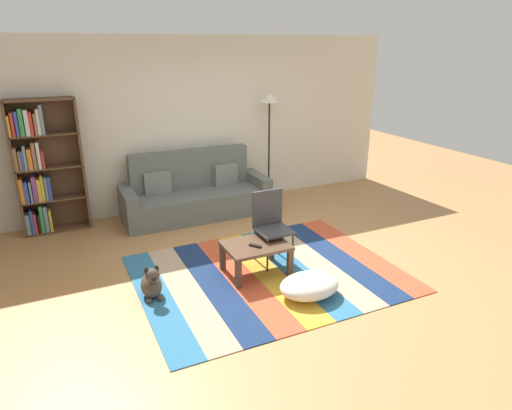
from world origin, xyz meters
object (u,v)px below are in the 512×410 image
Objects in this scene: dog at (152,284)px; bookshelf at (41,168)px; couch at (195,194)px; folding_chair at (271,221)px; standing_lamp at (269,112)px; coffee_table at (256,249)px; pouf at (309,286)px; tv_remote at (255,246)px.

bookshelf is at bearing 110.50° from dog.
couch is 1.20× the size of bookshelf.
standing_lamp is at bearing 81.25° from folding_chair.
bookshelf reaches higher than coffee_table.
coffee_table is 2.97m from standing_lamp.
dog is at bearing 155.43° from pouf.
folding_chair reaches higher than coffee_table.
standing_lamp reaches higher than couch.
couch is 15.07× the size of tv_remote.
dog is at bearing -179.40° from coffee_table.
standing_lamp is 2.01× the size of folding_chair.
coffee_table is at bearing 112.69° from pouf.
pouf is 1.68m from dog.
tv_remote is (1.20, -0.05, 0.23)m from dog.
standing_lamp reaches higher than tv_remote.
folding_chair is (2.46, -2.22, -0.40)m from bookshelf.
couch is 2.49m from dog.
dog is 0.22× the size of standing_lamp.
pouf is 1.02m from folding_chair.
coffee_table is (2.15, -2.44, -0.62)m from bookshelf.
tv_remote is at bearing -119.94° from standing_lamp.
bookshelf is at bearing 131.40° from coffee_table.
folding_chair reaches higher than tv_remote.
dog reaches higher than pouf.
coffee_table is 0.81× the size of folding_chair.
standing_lamp is 3.01m from tv_remote.
bookshelf reaches higher than folding_chair.
bookshelf reaches higher than couch.
tv_remote is (-0.04, -0.06, 0.07)m from coffee_table.
dog is 0.44× the size of folding_chair.
coffee_table reaches higher than pouf.
standing_lamp is (3.51, -0.08, 0.57)m from bookshelf.
tv_remote is at bearing 117.13° from pouf.
bookshelf reaches higher than pouf.
folding_chair is at bearing 5.27° from tv_remote.
folding_chair is (0.31, 0.22, 0.22)m from coffee_table.
tv_remote is (-0.33, 0.65, 0.26)m from pouf.
dog is 1.60m from folding_chair.
pouf is at bearing -24.57° from dog.
coffee_table is 0.10m from tv_remote.
folding_chair is at bearing -42.07° from bookshelf.
bookshelf is at bearing 127.84° from pouf.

